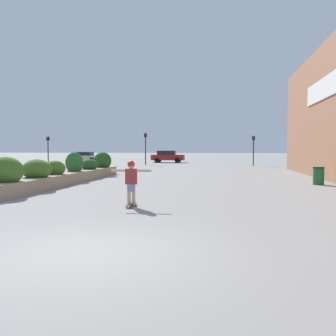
# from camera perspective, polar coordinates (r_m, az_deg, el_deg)

# --- Properties ---
(ground_plane) EXTENTS (300.00, 300.00, 0.00)m
(ground_plane) POSITION_cam_1_polar(r_m,az_deg,el_deg) (6.61, -12.33, -12.63)
(ground_plane) COLOR gray
(planter_box) EXTENTS (1.39, 13.85, 1.59)m
(planter_box) POSITION_cam_1_polar(r_m,az_deg,el_deg) (19.79, -15.35, -0.70)
(planter_box) COLOR gray
(planter_box) RESTS_ON ground_plane
(skateboard) EXTENTS (0.25, 0.75, 0.09)m
(skateboard) POSITION_cam_1_polar(r_m,az_deg,el_deg) (11.50, -5.61, -5.57)
(skateboard) COLOR black
(skateboard) RESTS_ON ground_plane
(skateboarder) EXTENTS (1.24, 0.23, 1.32)m
(skateboarder) POSITION_cam_1_polar(r_m,az_deg,el_deg) (11.40, -5.63, -1.48)
(skateboarder) COLOR tan
(skateboarder) RESTS_ON skateboard
(trash_bin) EXTENTS (0.55, 0.55, 0.87)m
(trash_bin) POSITION_cam_1_polar(r_m,az_deg,el_deg) (19.79, 21.96, -1.11)
(trash_bin) COLOR #1E5B33
(trash_bin) RESTS_ON ground_plane
(car_leftmost) EXTENTS (4.15, 1.93, 1.52)m
(car_leftmost) POSITION_cam_1_polar(r_m,az_deg,el_deg) (47.79, -0.06, 1.79)
(car_leftmost) COLOR maroon
(car_leftmost) RESTS_ON ground_plane
(car_center_left) EXTENTS (3.82, 1.89, 1.36)m
(car_center_left) POSITION_cam_1_polar(r_m,az_deg,el_deg) (48.90, -12.56, 1.68)
(car_center_left) COLOR #BCBCC1
(car_center_left) RESTS_ON ground_plane
(traffic_light_left) EXTENTS (0.28, 0.30, 3.45)m
(traffic_light_left) POSITION_cam_1_polar(r_m,az_deg,el_deg) (40.31, -3.45, 3.79)
(traffic_light_left) COLOR black
(traffic_light_left) RESTS_ON ground_plane
(traffic_light_right) EXTENTS (0.28, 0.30, 3.11)m
(traffic_light_right) POSITION_cam_1_polar(r_m,az_deg,el_deg) (39.97, 12.90, 3.42)
(traffic_light_right) COLOR black
(traffic_light_right) RESTS_ON ground_plane
(traffic_light_far_left) EXTENTS (0.28, 0.30, 3.12)m
(traffic_light_far_left) POSITION_cam_1_polar(r_m,az_deg,el_deg) (43.98, -17.83, 3.32)
(traffic_light_far_left) COLOR black
(traffic_light_far_left) RESTS_ON ground_plane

